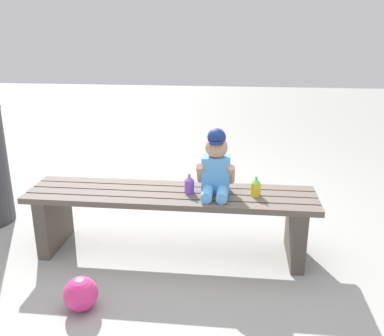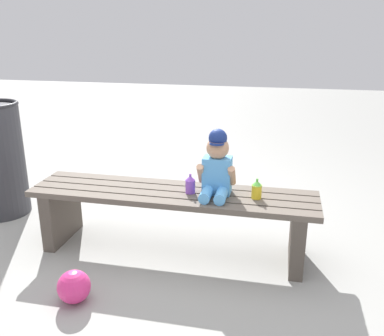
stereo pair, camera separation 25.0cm
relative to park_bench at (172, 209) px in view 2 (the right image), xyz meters
name	(u,v)px [view 2 (the right image)]	position (x,y,z in m)	size (l,w,h in m)	color
ground_plane	(173,250)	(0.00, 0.00, -0.29)	(16.00, 16.00, 0.00)	#999993
park_bench	(172,209)	(0.00, 0.00, 0.00)	(1.80, 0.41, 0.41)	#60564C
child_figure	(217,167)	(0.28, 0.02, 0.30)	(0.23, 0.27, 0.40)	#59A5E5
sippy_cup_left	(190,184)	(0.12, 0.00, 0.18)	(0.06, 0.06, 0.12)	#8C4CCC
sippy_cup_right	(257,189)	(0.52, 0.00, 0.18)	(0.06, 0.06, 0.12)	yellow
toy_ball	(74,287)	(-0.37, -0.64, -0.20)	(0.18, 0.18, 0.18)	#E5337F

